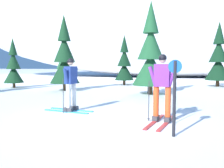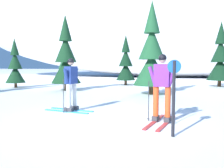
{
  "view_description": "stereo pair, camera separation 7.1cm",
  "coord_description": "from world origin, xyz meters",
  "px_view_note": "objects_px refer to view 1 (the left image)",
  "views": [
    {
      "loc": [
        1.19,
        -6.11,
        1.55
      ],
      "look_at": [
        0.12,
        0.82,
        0.95
      ],
      "focal_mm": 38.74,
      "sensor_mm": 36.0,
      "label": 1
    },
    {
      "loc": [
        1.26,
        -6.1,
        1.55
      ],
      "look_at": [
        0.12,
        0.82,
        0.95
      ],
      "focal_mm": 38.74,
      "sensor_mm": 36.0,
      "label": 2
    }
  ],
  "objects_px": {
    "pine_tree_center": "(64,59)",
    "pine_tree_far_right": "(218,59)",
    "pine_tree_right": "(150,55)",
    "pine_tree_left": "(13,67)",
    "skier_purple_jacket": "(162,87)",
    "skier_navy_jacket": "(71,84)",
    "pine_tree_center_left": "(62,68)",
    "trail_marker_post": "(174,94)",
    "pine_tree_center_right": "(124,64)"
  },
  "relations": [
    {
      "from": "pine_tree_center",
      "to": "trail_marker_post",
      "type": "relative_size",
      "value": 2.65
    },
    {
      "from": "skier_navy_jacket",
      "to": "trail_marker_post",
      "type": "relative_size",
      "value": 1.05
    },
    {
      "from": "pine_tree_right",
      "to": "pine_tree_far_right",
      "type": "relative_size",
      "value": 1.07
    },
    {
      "from": "pine_tree_left",
      "to": "pine_tree_right",
      "type": "height_order",
      "value": "pine_tree_right"
    },
    {
      "from": "pine_tree_left",
      "to": "pine_tree_far_right",
      "type": "bearing_deg",
      "value": 12.15
    },
    {
      "from": "pine_tree_left",
      "to": "pine_tree_center_left",
      "type": "distance_m",
      "value": 3.97
    },
    {
      "from": "skier_navy_jacket",
      "to": "pine_tree_center",
      "type": "distance_m",
      "value": 6.26
    },
    {
      "from": "pine_tree_center_left",
      "to": "trail_marker_post",
      "type": "xyz_separation_m",
      "value": [
        7.17,
        -12.6,
        -0.32
      ]
    },
    {
      "from": "pine_tree_center",
      "to": "pine_tree_far_right",
      "type": "relative_size",
      "value": 0.99
    },
    {
      "from": "pine_tree_center_left",
      "to": "pine_tree_center_right",
      "type": "xyz_separation_m",
      "value": [
        4.86,
        -0.45,
        0.26
      ]
    },
    {
      "from": "skier_purple_jacket",
      "to": "pine_tree_far_right",
      "type": "bearing_deg",
      "value": 68.46
    },
    {
      "from": "skier_purple_jacket",
      "to": "pine_tree_left",
      "type": "xyz_separation_m",
      "value": [
        -8.92,
        7.87,
        0.4
      ]
    },
    {
      "from": "pine_tree_right",
      "to": "pine_tree_center_left",
      "type": "bearing_deg",
      "value": 140.49
    },
    {
      "from": "pine_tree_center_left",
      "to": "pine_tree_center_right",
      "type": "distance_m",
      "value": 4.88
    },
    {
      "from": "pine_tree_center",
      "to": "trail_marker_post",
      "type": "xyz_separation_m",
      "value": [
        5.3,
        -8.02,
        -0.88
      ]
    },
    {
      "from": "pine_tree_center_left",
      "to": "skier_navy_jacket",
      "type": "bearing_deg",
      "value": -68.13
    },
    {
      "from": "pine_tree_far_right",
      "to": "trail_marker_post",
      "type": "distance_m",
      "value": 12.67
    },
    {
      "from": "skier_purple_jacket",
      "to": "trail_marker_post",
      "type": "xyz_separation_m",
      "value": [
        0.19,
        -1.27,
        -0.02
      ]
    },
    {
      "from": "skier_navy_jacket",
      "to": "pine_tree_left",
      "type": "height_order",
      "value": "pine_tree_left"
    },
    {
      "from": "skier_purple_jacket",
      "to": "skier_navy_jacket",
      "type": "relative_size",
      "value": 1.07
    },
    {
      "from": "pine_tree_left",
      "to": "pine_tree_center_left",
      "type": "xyz_separation_m",
      "value": [
        1.95,
        3.46,
        -0.09
      ]
    },
    {
      "from": "skier_navy_jacket",
      "to": "pine_tree_center",
      "type": "xyz_separation_m",
      "value": [
        -2.28,
        5.76,
        0.9
      ]
    },
    {
      "from": "trail_marker_post",
      "to": "pine_tree_left",
      "type": "bearing_deg",
      "value": 134.92
    },
    {
      "from": "skier_purple_jacket",
      "to": "skier_navy_jacket",
      "type": "distance_m",
      "value": 3.0
    },
    {
      "from": "skier_navy_jacket",
      "to": "trail_marker_post",
      "type": "bearing_deg",
      "value": -36.85
    },
    {
      "from": "pine_tree_center",
      "to": "pine_tree_right",
      "type": "relative_size",
      "value": 0.93
    },
    {
      "from": "skier_purple_jacket",
      "to": "pine_tree_center",
      "type": "height_order",
      "value": "pine_tree_center"
    },
    {
      "from": "skier_navy_jacket",
      "to": "trail_marker_post",
      "type": "xyz_separation_m",
      "value": [
        3.02,
        -2.26,
        0.02
      ]
    },
    {
      "from": "pine_tree_center_left",
      "to": "pine_tree_right",
      "type": "height_order",
      "value": "pine_tree_right"
    },
    {
      "from": "skier_purple_jacket",
      "to": "pine_tree_left",
      "type": "height_order",
      "value": "pine_tree_left"
    },
    {
      "from": "skier_purple_jacket",
      "to": "pine_tree_right",
      "type": "bearing_deg",
      "value": 92.86
    },
    {
      "from": "pine_tree_center_right",
      "to": "pine_tree_far_right",
      "type": "bearing_deg",
      "value": -1.58
    },
    {
      "from": "pine_tree_left",
      "to": "pine_tree_center",
      "type": "height_order",
      "value": "pine_tree_center"
    },
    {
      "from": "skier_navy_jacket",
      "to": "pine_tree_center",
      "type": "height_order",
      "value": "pine_tree_center"
    },
    {
      "from": "pine_tree_left",
      "to": "pine_tree_center_left",
      "type": "height_order",
      "value": "pine_tree_left"
    },
    {
      "from": "skier_navy_jacket",
      "to": "pine_tree_center_left",
      "type": "distance_m",
      "value": 11.14
    },
    {
      "from": "pine_tree_left",
      "to": "trail_marker_post",
      "type": "distance_m",
      "value": 12.92
    },
    {
      "from": "pine_tree_center",
      "to": "pine_tree_right",
      "type": "xyz_separation_m",
      "value": [
        4.82,
        -0.94,
        0.14
      ]
    },
    {
      "from": "pine_tree_center",
      "to": "pine_tree_far_right",
      "type": "height_order",
      "value": "pine_tree_far_right"
    },
    {
      "from": "pine_tree_center",
      "to": "pine_tree_far_right",
      "type": "distance_m",
      "value": 10.13
    },
    {
      "from": "pine_tree_right",
      "to": "skier_navy_jacket",
      "type": "bearing_deg",
      "value": -117.74
    },
    {
      "from": "pine_tree_left",
      "to": "skier_purple_jacket",
      "type": "bearing_deg",
      "value": -41.42
    },
    {
      "from": "pine_tree_center_left",
      "to": "pine_tree_center",
      "type": "height_order",
      "value": "pine_tree_center"
    },
    {
      "from": "skier_purple_jacket",
      "to": "pine_tree_center",
      "type": "distance_m",
      "value": 8.51
    },
    {
      "from": "pine_tree_left",
      "to": "pine_tree_center_left",
      "type": "bearing_deg",
      "value": 60.6
    },
    {
      "from": "skier_purple_jacket",
      "to": "pine_tree_center",
      "type": "bearing_deg",
      "value": 127.08
    },
    {
      "from": "skier_purple_jacket",
      "to": "trail_marker_post",
      "type": "bearing_deg",
      "value": -81.47
    },
    {
      "from": "pine_tree_center_right",
      "to": "skier_navy_jacket",
      "type": "bearing_deg",
      "value": -94.08
    },
    {
      "from": "skier_navy_jacket",
      "to": "skier_purple_jacket",
      "type": "bearing_deg",
      "value": -19.36
    },
    {
      "from": "pine_tree_center",
      "to": "pine_tree_far_right",
      "type": "bearing_deg",
      "value": 22.94
    }
  ]
}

